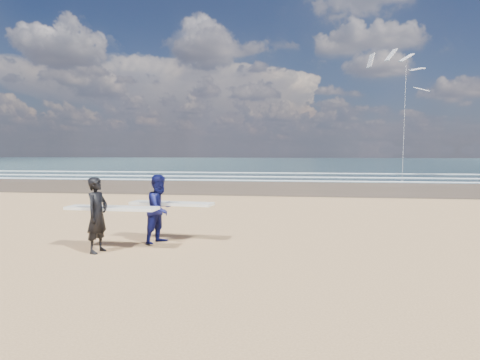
# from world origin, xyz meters

# --- Properties ---
(ocean) EXTENTS (220.00, 100.00, 0.02)m
(ocean) POSITION_xyz_m (20.00, 72.00, 0.01)
(ocean) COLOR #1A3139
(ocean) RESTS_ON ground
(surfer_near) EXTENTS (2.21, 0.99, 1.75)m
(surfer_near) POSITION_xyz_m (0.08, -0.44, 0.89)
(surfer_near) COLOR black
(surfer_near) RESTS_ON ground
(surfer_far) EXTENTS (2.24, 1.24, 1.75)m
(surfer_far) POSITION_xyz_m (1.16, 0.72, 0.88)
(surfer_far) COLOR #0C0F45
(surfer_far) RESTS_ON ground
(kite_1) EXTENTS (5.68, 4.72, 11.10)m
(kite_1) POSITION_xyz_m (12.89, 26.12, 6.09)
(kite_1) COLOR slate
(kite_1) RESTS_ON ground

